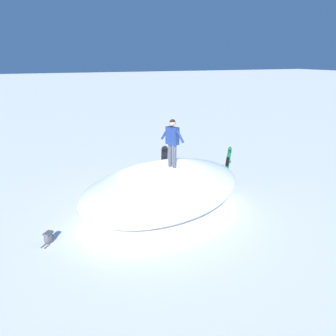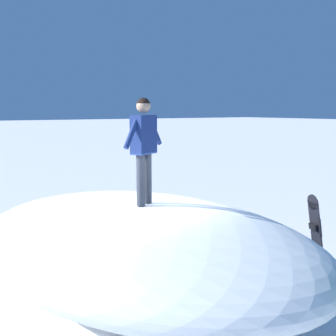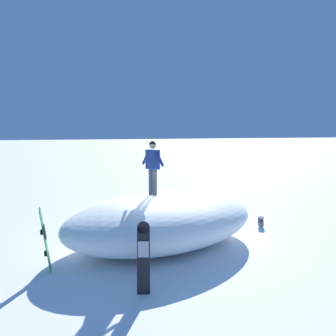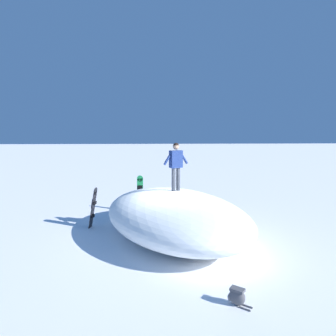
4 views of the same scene
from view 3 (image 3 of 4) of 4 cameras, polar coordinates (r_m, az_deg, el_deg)
name	(u,v)px [view 3 (image 3 of 4)]	position (r m, az deg, el deg)	size (l,w,h in m)	color
ground	(167,246)	(11.49, -0.15, -12.66)	(240.00, 240.00, 0.00)	white
snow_mound	(163,220)	(11.44, -0.88, -8.44)	(6.75, 4.37, 1.65)	white
snowboarder_standing	(153,163)	(11.11, -2.52, 0.87)	(0.54, 0.96, 1.72)	#333842
snowboard_primary_upright	(45,239)	(9.81, -19.46, -10.82)	(0.26, 0.30, 1.75)	#1E8C47
snowboard_secondary_upright	(143,256)	(8.29, -4.02, -14.13)	(0.37, 0.38, 1.63)	black
backpack_near	(261,222)	(14.04, 14.88, -8.50)	(0.47, 0.51, 0.38)	#4C4C51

